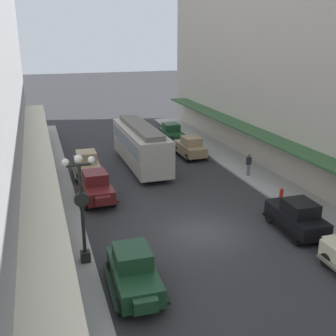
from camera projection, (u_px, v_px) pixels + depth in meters
The scene contains 14 objects.
ground_plane at pixel (202, 232), 21.98m from camera, with size 200.00×200.00×0.00m, color #2D2D30.
sidewalk_left at pixel (60, 253), 19.75m from camera, with size 3.00×60.00×0.15m, color #A8A59E.
sidewalk_right at pixel (319, 213), 24.17m from camera, with size 3.00×60.00×0.15m, color #A8A59E.
parked_car_0 at pixel (190, 146), 35.33m from camera, with size 2.14×4.26×1.84m.
parked_car_1 at pixel (172, 133), 40.24m from camera, with size 2.28×4.31×1.84m.
parked_car_2 at pixel (134, 271), 16.71m from camera, with size 2.25×4.30×1.84m.
parked_car_3 at pixel (87, 164), 30.55m from camera, with size 2.21×4.29×1.84m.
parked_car_4 at pixel (96, 186), 26.03m from camera, with size 2.24×4.30×1.84m.
parked_car_6 at pixel (297, 216), 21.80m from camera, with size 2.28×4.31×1.84m.
streetcar at pixel (141, 144), 32.39m from camera, with size 2.58×9.62×3.46m.
lamp_post_with_clock at pixel (82, 205), 18.03m from camera, with size 1.42×0.44×5.16m.
fire_hydrant at pixel (281, 194), 25.73m from camera, with size 0.24×0.24×0.82m.
pedestrian_0 at pixel (43, 244), 18.74m from camera, with size 0.36×0.24×1.64m.
pedestrian_1 at pixel (249, 165), 30.22m from camera, with size 0.36×0.24×1.64m.
Camera 1 is at (-7.90, -18.25, 10.17)m, focal length 43.45 mm.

